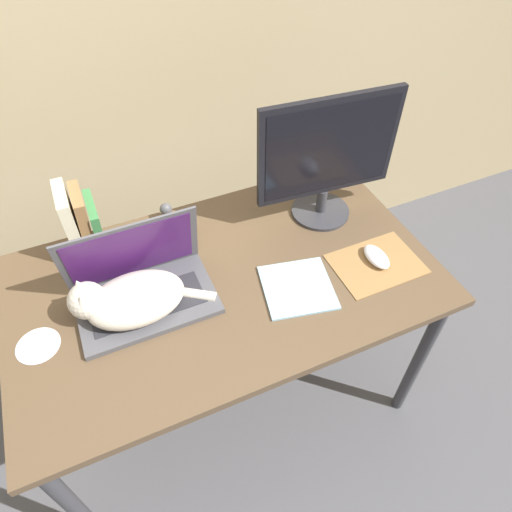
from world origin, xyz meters
name	(u,v)px	position (x,y,z in m)	size (l,w,h in m)	color
ground_plane	(271,477)	(0.00, 0.00, 0.00)	(12.00, 12.00, 0.00)	#4C4C51
wall_back	(133,9)	(0.00, 1.14, 1.30)	(8.00, 0.05, 2.60)	tan
desk	(226,293)	(0.00, 0.39, 0.67)	(1.32, 0.77, 0.75)	brown
laptop	(142,287)	(-0.25, 0.41, 0.80)	(0.40, 0.25, 0.26)	#4C4C51
cat	(128,299)	(-0.29, 0.37, 0.81)	(0.41, 0.19, 0.14)	beige
external_monitor	(328,157)	(0.43, 0.54, 0.98)	(0.48, 0.21, 0.44)	#333338
mousepad	(376,264)	(0.47, 0.24, 0.75)	(0.28, 0.20, 0.00)	olive
computer_mouse	(377,257)	(0.48, 0.26, 0.77)	(0.06, 0.11, 0.03)	silver
book_row	(82,225)	(-0.36, 0.68, 0.86)	(0.10, 0.16, 0.25)	beige
notepad	(298,287)	(0.19, 0.26, 0.75)	(0.25, 0.25, 0.01)	#99C6E0
webcam	(166,210)	(-0.08, 0.72, 0.79)	(0.04, 0.04, 0.07)	#232328
cd_disc	(38,346)	(-0.56, 0.37, 0.75)	(0.12, 0.12, 0.00)	silver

